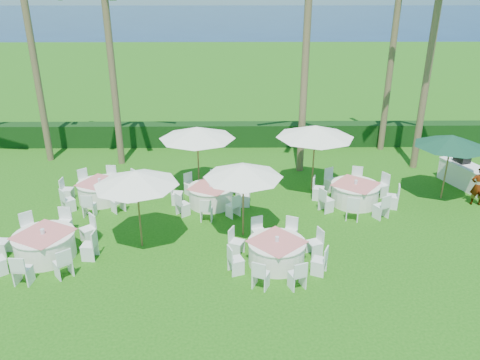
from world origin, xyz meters
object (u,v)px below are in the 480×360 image
object	(u,v)px
umbrella_a	(136,178)
umbrella_b	(243,171)
banquet_table_b	(277,252)
banquet_table_e	(211,195)
umbrella_c	(197,133)
umbrella_d	(315,131)
banquet_table_f	(355,193)
banquet_table_a	(45,245)
banquet_table_d	(101,191)
staff_person	(478,186)
umbrella_green	(451,141)

from	to	relation	value
umbrella_a	umbrella_b	distance (m)	3.50
banquet_table_b	banquet_table_e	distance (m)	4.85
banquet_table_e	umbrella_b	distance (m)	3.44
umbrella_c	umbrella_d	world-z (taller)	umbrella_d
banquet_table_f	umbrella_d	xyz separation A→B (m)	(-1.51, 1.31, 2.18)
banquet_table_a	umbrella_c	world-z (taller)	umbrella_c
umbrella_c	banquet_table_d	bearing A→B (deg)	-165.55
banquet_table_f	umbrella_b	world-z (taller)	umbrella_b
umbrella_c	staff_person	size ratio (longest dim) A/B	1.96
umbrella_d	banquet_table_b	bearing A→B (deg)	-109.35
umbrella_d	umbrella_green	world-z (taller)	umbrella_d
banquet_table_a	umbrella_c	distance (m)	7.30
umbrella_a	umbrella_green	distance (m)	12.25
umbrella_a	umbrella_c	world-z (taller)	umbrella_c
banquet_table_d	staff_person	distance (m)	15.11
banquet_table_a	staff_person	xyz separation A→B (m)	(15.76, 3.70, 0.36)
umbrella_a	umbrella_c	distance (m)	4.88
umbrella_green	staff_person	xyz separation A→B (m)	(1.10, -0.62, -1.68)
banquet_table_a	umbrella_b	world-z (taller)	umbrella_b
banquet_table_e	staff_person	world-z (taller)	staff_person
umbrella_green	umbrella_b	bearing A→B (deg)	-160.17
banquet_table_d	banquet_table_e	xyz separation A→B (m)	(4.50, -0.44, -0.01)
banquet_table_b	umbrella_c	distance (m)	6.76
banquet_table_b	umbrella_a	size ratio (longest dim) A/B	1.13
banquet_table_e	umbrella_d	distance (m)	4.99
umbrella_d	staff_person	distance (m)	6.76
umbrella_a	umbrella_green	xyz separation A→B (m)	(11.69, 3.66, 0.01)
banquet_table_a	staff_person	size ratio (longest dim) A/B	2.10
banquet_table_d	banquet_table_e	bearing A→B (deg)	-5.62
banquet_table_e	banquet_table_a	bearing A→B (deg)	-143.56
umbrella_d	umbrella_green	xyz separation A→B (m)	(5.24, -0.87, -0.14)
banquet_table_a	banquet_table_f	xyz separation A→B (m)	(10.94, 3.87, -0.00)
umbrella_c	staff_person	world-z (taller)	umbrella_c
umbrella_c	umbrella_green	xyz separation A→B (m)	(10.07, -0.95, -0.07)
staff_person	umbrella_c	bearing A→B (deg)	2.08
umbrella_b	umbrella_a	bearing A→B (deg)	-168.82
banquet_table_e	banquet_table_b	bearing A→B (deg)	-62.16
banquet_table_e	staff_person	xyz separation A→B (m)	(10.60, -0.11, 0.39)
banquet_table_b	banquet_table_f	distance (m)	5.59
banquet_table_f	umbrella_a	xyz separation A→B (m)	(-7.96, -3.21, 2.04)
umbrella_c	umbrella_b	bearing A→B (deg)	-65.16
banquet_table_d	banquet_table_f	bearing A→B (deg)	-2.15
umbrella_b	umbrella_green	xyz separation A→B (m)	(8.25, 2.98, 0.04)
umbrella_a	umbrella_b	bearing A→B (deg)	11.18
banquet_table_a	banquet_table_d	world-z (taller)	banquet_table_a
banquet_table_e	umbrella_green	size ratio (longest dim) A/B	1.11
banquet_table_d	banquet_table_f	size ratio (longest dim) A/B	0.96
banquet_table_e	staff_person	bearing A→B (deg)	-0.62
banquet_table_d	umbrella_b	world-z (taller)	umbrella_b
banquet_table_d	banquet_table_e	distance (m)	4.52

